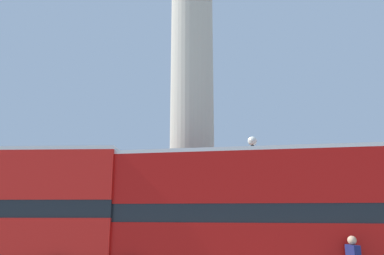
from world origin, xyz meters
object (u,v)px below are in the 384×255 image
monument_column (192,72)px  bus_b (255,212)px  equestrian_statue (49,219)px  street_lamp (254,198)px

monument_column → bus_b: size_ratio=2.20×
equestrian_statue → monument_column: bearing=-62.0°
equestrian_statue → street_lamp: 15.39m
monument_column → bus_b: bearing=-64.4°
monument_column → street_lamp: (2.84, -2.17, -6.44)m
bus_b → street_lamp: (0.15, 3.43, 0.55)m
monument_column → bus_b: (2.69, -5.60, -6.99)m
equestrian_statue → street_lamp: (13.04, -8.11, 1.02)m
monument_column → street_lamp: size_ratio=4.22×
equestrian_statue → street_lamp: size_ratio=1.13×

